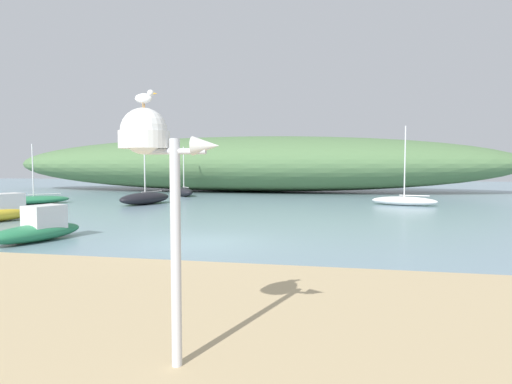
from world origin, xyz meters
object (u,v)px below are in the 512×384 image
at_px(seagull_on_radar, 145,97).
at_px(sailboat_near_shore, 404,201).
at_px(sailboat_off_point, 184,192).
at_px(sailboat_by_sandbar, 145,198).
at_px(motorboat_far_right, 38,228).
at_px(mast_structure, 152,151).
at_px(sailboat_centre_water, 34,200).

height_order(seagull_on_radar, sailboat_near_shore, sailboat_near_shore).
bearing_deg(sailboat_off_point, sailboat_by_sandbar, -88.72).
distance_m(sailboat_off_point, motorboat_far_right, 21.01).
bearing_deg(motorboat_far_right, mast_structure, -45.64).
bearing_deg(sailboat_centre_water, motorboat_far_right, -50.93).
bearing_deg(mast_structure, motorboat_far_right, 134.36).
relative_size(mast_structure, motorboat_far_right, 0.85).
xyz_separation_m(sailboat_near_shore, motorboat_far_right, (-13.89, -15.86, 0.12)).
height_order(sailboat_near_shore, sailboat_by_sandbar, sailboat_by_sandbar).
relative_size(seagull_on_radar, motorboat_far_right, 0.08).
relative_size(sailboat_off_point, sailboat_by_sandbar, 0.75).
bearing_deg(sailboat_off_point, sailboat_centre_water, -129.10).
xyz_separation_m(sailboat_centre_water, motorboat_far_right, (9.83, -12.10, 0.14)).
distance_m(sailboat_near_shore, sailboat_off_point, 17.36).
bearing_deg(sailboat_near_shore, seagull_on_radar, -104.43).
xyz_separation_m(sailboat_centre_water, sailboat_by_sandbar, (7.26, 1.26, 0.13)).
relative_size(sailboat_near_shore, sailboat_centre_water, 1.18).
bearing_deg(seagull_on_radar, sailboat_by_sandbar, 115.78).
height_order(sailboat_near_shore, motorboat_far_right, sailboat_near_shore).
xyz_separation_m(mast_structure, seagull_on_radar, (-0.08, 0.00, 0.62)).
xyz_separation_m(sailboat_near_shore, sailboat_by_sandbar, (-16.46, -2.49, 0.10)).
height_order(mast_structure, sailboat_centre_water, sailboat_centre_water).
bearing_deg(mast_structure, sailboat_centre_water, 131.28).
distance_m(mast_structure, motorboat_far_right, 11.43).
relative_size(sailboat_near_shore, motorboat_far_right, 1.43).
relative_size(sailboat_centre_water, sailboat_by_sandbar, 0.79).
xyz_separation_m(sailboat_near_shore, sailboat_off_point, (-16.63, 4.97, 0.07)).
relative_size(mast_structure, sailboat_centre_water, 0.70).
bearing_deg(seagull_on_radar, mast_structure, -0.40).
bearing_deg(sailboat_centre_water, mast_structure, -48.72).
bearing_deg(sailboat_centre_water, sailboat_off_point, 50.90).
height_order(sailboat_centre_water, motorboat_far_right, sailboat_centre_water).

